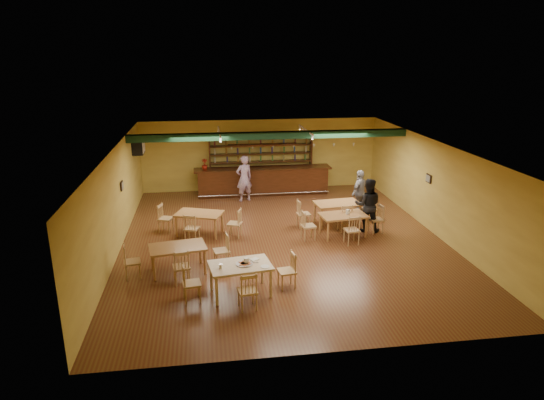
{
  "coord_description": "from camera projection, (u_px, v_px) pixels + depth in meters",
  "views": [
    {
      "loc": [
        -2.32,
        -13.91,
        5.73
      ],
      "look_at": [
        -0.27,
        0.6,
        1.15
      ],
      "focal_mm": 31.52,
      "sensor_mm": 36.0,
      "label": 1
    }
  ],
  "objects": [
    {
      "name": "dining_table_d",
      "position": [
        343.0,
        225.0,
        15.39
      ],
      "size": [
        1.55,
        1.04,
        0.73
      ],
      "primitive_type": "cube",
      "rotation": [
        0.0,
        0.0,
        0.12
      ],
      "color": "#A87C3B",
      "rests_on": "ground"
    },
    {
      "name": "floor",
      "position": [
        283.0,
        240.0,
        15.17
      ],
      "size": [
        12.0,
        12.0,
        0.0
      ],
      "primitive_type": "plane",
      "color": "#5B2D1A",
      "rests_on": "ground"
    },
    {
      "name": "near_table",
      "position": [
        241.0,
        279.0,
        11.67
      ],
      "size": [
        1.6,
        1.15,
        0.79
      ],
      "primitive_type": "cube",
      "rotation": [
        0.0,
        0.0,
        0.14
      ],
      "color": "tan",
      "rests_on": "ground"
    },
    {
      "name": "track_rail_left",
      "position": [
        219.0,
        132.0,
        17.26
      ],
      "size": [
        0.05,
        2.5,
        0.05
      ],
      "primitive_type": "cube",
      "color": "white",
      "rests_on": "ceiling"
    },
    {
      "name": "dining_table_a",
      "position": [
        200.0,
        223.0,
        15.53
      ],
      "size": [
        1.68,
        1.32,
        0.73
      ],
      "primitive_type": "cube",
      "rotation": [
        0.0,
        0.0,
        -0.34
      ],
      "color": "#A87C3B",
      "rests_on": "ground"
    },
    {
      "name": "back_bar_hutch",
      "position": [
        261.0,
        164.0,
        20.29
      ],
      "size": [
        4.38,
        0.4,
        2.28
      ],
      "primitive_type": "cube",
      "color": "#34190A",
      "rests_on": "ground"
    },
    {
      "name": "poinsettia",
      "position": [
        205.0,
        164.0,
        19.31
      ],
      "size": [
        0.32,
        0.32,
        0.44
      ],
      "primitive_type": "imported",
      "rotation": [
        0.0,
        0.0,
        0.35
      ],
      "color": "maroon",
      "rests_on": "bar_counter"
    },
    {
      "name": "pizza_server",
      "position": [
        251.0,
        262.0,
        11.63
      ],
      "size": [
        0.33,
        0.13,
        0.0
      ],
      "primitive_type": "cube",
      "rotation": [
        0.0,
        0.0,
        -0.12
      ],
      "color": "silver",
      "rests_on": "pizza_tray"
    },
    {
      "name": "ceiling_beam",
      "position": [
        271.0,
        135.0,
        16.96
      ],
      "size": [
        10.0,
        0.3,
        0.25
      ],
      "primitive_type": "cube",
      "color": "black",
      "rests_on": "ceiling"
    },
    {
      "name": "patron_right_b",
      "position": [
        360.0,
        192.0,
        17.3
      ],
      "size": [
        1.01,
        0.93,
        1.67
      ],
      "primitive_type": "imported",
      "rotation": [
        0.0,
        0.0,
        3.83
      ],
      "color": "gray",
      "rests_on": "ground"
    },
    {
      "name": "dining_table_c",
      "position": [
        178.0,
        259.0,
        12.87
      ],
      "size": [
        1.61,
        1.12,
        0.74
      ],
      "primitive_type": "cube",
      "rotation": [
        0.0,
        0.0,
        0.17
      ],
      "color": "#A87C3B",
      "rests_on": "ground"
    },
    {
      "name": "patron_right_a",
      "position": [
        368.0,
        205.0,
        15.67
      ],
      "size": [
        1.03,
        0.9,
        1.79
      ],
      "primitive_type": "imported",
      "rotation": [
        0.0,
        0.0,
        2.85
      ],
      "color": "black",
      "rests_on": "ground"
    },
    {
      "name": "napkin_stack",
      "position": [
        254.0,
        259.0,
        11.79
      ],
      "size": [
        0.25,
        0.23,
        0.03
      ],
      "primitive_type": "cube",
      "rotation": [
        0.0,
        0.0,
        0.57
      ],
      "color": "white",
      "rests_on": "near_table"
    },
    {
      "name": "dining_table_b",
      "position": [
        337.0,
        213.0,
        16.48
      ],
      "size": [
        1.61,
        1.06,
        0.76
      ],
      "primitive_type": "cube",
      "rotation": [
        0.0,
        0.0,
        0.1
      ],
      "color": "#A87C3B",
      "rests_on": "ground"
    },
    {
      "name": "patron_bar",
      "position": [
        244.0,
        178.0,
        18.86
      ],
      "size": [
        0.79,
        0.65,
        1.85
      ],
      "primitive_type": "imported",
      "rotation": [
        0.0,
        0.0,
        3.49
      ],
      "color": "#7A4698",
      "rests_on": "ground"
    },
    {
      "name": "parmesan_shaker",
      "position": [
        221.0,
        266.0,
        11.32
      ],
      "size": [
        0.08,
        0.08,
        0.11
      ],
      "primitive_type": "cylinder",
      "rotation": [
        0.0,
        0.0,
        0.14
      ],
      "color": "#EAE5C6",
      "rests_on": "near_table"
    },
    {
      "name": "ac_unit",
      "position": [
        138.0,
        146.0,
        17.79
      ],
      "size": [
        0.34,
        0.7,
        0.48
      ],
      "primitive_type": "cube",
      "color": "white",
      "rests_on": "wall_left"
    },
    {
      "name": "pizza_tray",
      "position": [
        245.0,
        264.0,
        11.56
      ],
      "size": [
        0.47,
        0.47,
        0.01
      ],
      "primitive_type": "cylinder",
      "rotation": [
        0.0,
        0.0,
        0.19
      ],
      "color": "silver",
      "rests_on": "near_table"
    },
    {
      "name": "picture_left",
      "position": [
        122.0,
        186.0,
        14.94
      ],
      "size": [
        0.04,
        0.34,
        0.28
      ],
      "primitive_type": "cube",
      "color": "black",
      "rests_on": "wall_left"
    },
    {
      "name": "track_rail_right",
      "position": [
        306.0,
        130.0,
        17.69
      ],
      "size": [
        0.05,
        2.5,
        0.05
      ],
      "primitive_type": "cube",
      "color": "white",
      "rests_on": "ceiling"
    },
    {
      "name": "bar_counter",
      "position": [
        263.0,
        181.0,
        19.87
      ],
      "size": [
        5.66,
        0.85,
        1.13
      ],
      "primitive_type": "cube",
      "color": "#34190A",
      "rests_on": "ground"
    },
    {
      "name": "side_plate",
      "position": [
        265.0,
        267.0,
        11.42
      ],
      "size": [
        0.25,
        0.25,
        0.01
      ],
      "primitive_type": "cylinder",
      "rotation": [
        0.0,
        0.0,
        0.14
      ],
      "color": "white",
      "rests_on": "near_table"
    },
    {
      "name": "picture_right",
      "position": [
        429.0,
        178.0,
        15.8
      ],
      "size": [
        0.04,
        0.34,
        0.28
      ],
      "primitive_type": "cube",
      "color": "black",
      "rests_on": "wall_right"
    }
  ]
}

